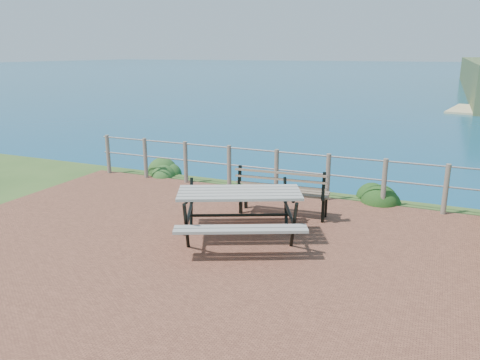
# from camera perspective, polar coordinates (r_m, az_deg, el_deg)

# --- Properties ---
(ground) EXTENTS (10.00, 7.00, 0.12)m
(ground) POSITION_cam_1_polar(r_m,az_deg,el_deg) (7.60, -4.02, -8.56)
(ground) COLOR brown
(ground) RESTS_ON ground
(ocean) EXTENTS (1200.00, 1200.00, 0.00)m
(ocean) POSITION_cam_1_polar(r_m,az_deg,el_deg) (206.20, 23.20, 13.33)
(ocean) COLOR #136674
(ocean) RESTS_ON ground
(safety_railing) EXTENTS (9.40, 0.10, 1.00)m
(safety_railing) POSITION_cam_1_polar(r_m,az_deg,el_deg) (10.35, 4.47, 1.31)
(safety_railing) COLOR #6B5B4C
(safety_railing) RESTS_ON ground
(picnic_table) EXTENTS (2.17, 1.61, 0.85)m
(picnic_table) POSITION_cam_1_polar(r_m,az_deg,el_deg) (7.76, -0.08, -3.71)
(picnic_table) COLOR gray
(picnic_table) RESTS_ON ground
(park_bench) EXTENTS (1.76, 0.57, 0.98)m
(park_bench) POSITION_cam_1_polar(r_m,az_deg,el_deg) (8.95, 5.30, -0.48)
(park_bench) COLOR brown
(park_bench) RESTS_ON ground
(shrub_lip_west) EXTENTS (0.80, 0.80, 0.56)m
(shrub_lip_west) POSITION_cam_1_polar(r_m,az_deg,el_deg) (12.30, -9.10, 0.68)
(shrub_lip_west) COLOR #1C4B1C
(shrub_lip_west) RESTS_ON ground
(shrub_lip_east) EXTENTS (0.79, 0.79, 0.54)m
(shrub_lip_east) POSITION_cam_1_polar(r_m,az_deg,el_deg) (10.50, 16.38, -2.32)
(shrub_lip_east) COLOR #133F14
(shrub_lip_east) RESTS_ON ground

